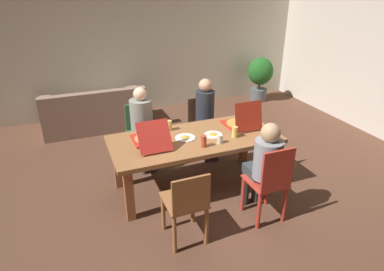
{
  "coord_description": "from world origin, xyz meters",
  "views": [
    {
      "loc": [
        -1.45,
        -3.54,
        2.56
      ],
      "look_at": [
        0.0,
        0.1,
        0.71
      ],
      "focal_mm": 31.3,
      "sensor_mm": 36.0,
      "label": 1
    }
  ],
  "objects_px": {
    "person_1": "(143,122)",
    "chair_2": "(270,183)",
    "person_2": "(264,161)",
    "plate_0": "(185,138)",
    "dining_table": "(195,144)",
    "chair_3": "(187,205)",
    "pizza_box_0": "(150,138)",
    "chair_1": "(141,130)",
    "drinking_glass_3": "(235,132)",
    "couch": "(95,114)",
    "potted_plant": "(260,75)",
    "drinking_glass_0": "(169,125)",
    "person_0": "(207,113)",
    "pizza_box_1": "(241,123)",
    "drinking_glass_2": "(204,141)",
    "plate_1": "(213,135)",
    "chair_0": "(203,124)",
    "drinking_glass_1": "(220,139)"
  },
  "relations": [
    {
      "from": "chair_0",
      "to": "couch",
      "type": "bearing_deg",
      "value": 133.49
    },
    {
      "from": "chair_1",
      "to": "person_1",
      "type": "distance_m",
      "value": 0.25
    },
    {
      "from": "pizza_box_0",
      "to": "drinking_glass_3",
      "type": "height_order",
      "value": "pizza_box_0"
    },
    {
      "from": "couch",
      "to": "person_1",
      "type": "bearing_deg",
      "value": -72.88
    },
    {
      "from": "chair_1",
      "to": "drinking_glass_2",
      "type": "xyz_separation_m",
      "value": [
        0.48,
        -1.23,
        0.3
      ]
    },
    {
      "from": "pizza_box_0",
      "to": "drinking_glass_3",
      "type": "relative_size",
      "value": 4.33
    },
    {
      "from": "pizza_box_0",
      "to": "potted_plant",
      "type": "bearing_deg",
      "value": 38.87
    },
    {
      "from": "dining_table",
      "to": "chair_3",
      "type": "height_order",
      "value": "chair_3"
    },
    {
      "from": "couch",
      "to": "pizza_box_1",
      "type": "bearing_deg",
      "value": -54.53
    },
    {
      "from": "drinking_glass_2",
      "to": "potted_plant",
      "type": "xyz_separation_m",
      "value": [
        2.68,
        2.98,
        -0.21
      ]
    },
    {
      "from": "chair_3",
      "to": "drinking_glass_2",
      "type": "xyz_separation_m",
      "value": [
        0.48,
        0.67,
        0.33
      ]
    },
    {
      "from": "person_2",
      "to": "pizza_box_1",
      "type": "relative_size",
      "value": 2.52
    },
    {
      "from": "dining_table",
      "to": "chair_3",
      "type": "xyz_separation_m",
      "value": [
        -0.48,
        -0.95,
        -0.16
      ]
    },
    {
      "from": "pizza_box_1",
      "to": "drinking_glass_2",
      "type": "distance_m",
      "value": 0.8
    },
    {
      "from": "pizza_box_0",
      "to": "potted_plant",
      "type": "xyz_separation_m",
      "value": [
        3.25,
        2.62,
        -0.18
      ]
    },
    {
      "from": "person_2",
      "to": "pizza_box_0",
      "type": "distance_m",
      "value": 1.41
    },
    {
      "from": "plate_0",
      "to": "drinking_glass_3",
      "type": "bearing_deg",
      "value": -18.46
    },
    {
      "from": "plate_1",
      "to": "potted_plant",
      "type": "xyz_separation_m",
      "value": [
        2.44,
        2.73,
        -0.14
      ]
    },
    {
      "from": "pizza_box_1",
      "to": "drinking_glass_0",
      "type": "height_order",
      "value": "pizza_box_1"
    },
    {
      "from": "drinking_glass_2",
      "to": "pizza_box_0",
      "type": "bearing_deg",
      "value": 147.75
    },
    {
      "from": "person_2",
      "to": "drinking_glass_1",
      "type": "xyz_separation_m",
      "value": [
        -0.28,
        0.56,
        0.07
      ]
    },
    {
      "from": "pizza_box_1",
      "to": "person_1",
      "type": "bearing_deg",
      "value": 148.97
    },
    {
      "from": "plate_0",
      "to": "drinking_glass_0",
      "type": "distance_m",
      "value": 0.34
    },
    {
      "from": "plate_1",
      "to": "plate_0",
      "type": "bearing_deg",
      "value": 172.44
    },
    {
      "from": "person_1",
      "to": "potted_plant",
      "type": "bearing_deg",
      "value": 31.02
    },
    {
      "from": "person_2",
      "to": "plate_0",
      "type": "bearing_deg",
      "value": 126.53
    },
    {
      "from": "chair_2",
      "to": "drinking_glass_3",
      "type": "distance_m",
      "value": 0.84
    },
    {
      "from": "chair_2",
      "to": "potted_plant",
      "type": "xyz_separation_m",
      "value": [
        2.18,
        3.67,
        0.09
      ]
    },
    {
      "from": "drinking_glass_3",
      "to": "potted_plant",
      "type": "bearing_deg",
      "value": 52.53
    },
    {
      "from": "chair_2",
      "to": "dining_table",
      "type": "bearing_deg",
      "value": 117.69
    },
    {
      "from": "couch",
      "to": "drinking_glass_0",
      "type": "bearing_deg",
      "value": -70.44
    },
    {
      "from": "chair_2",
      "to": "chair_3",
      "type": "distance_m",
      "value": 0.98
    },
    {
      "from": "chair_3",
      "to": "potted_plant",
      "type": "relative_size",
      "value": 0.89
    },
    {
      "from": "drinking_glass_0",
      "to": "potted_plant",
      "type": "xyz_separation_m",
      "value": [
        2.91,
        2.37,
        -0.2
      ]
    },
    {
      "from": "plate_0",
      "to": "drinking_glass_3",
      "type": "relative_size",
      "value": 1.82
    },
    {
      "from": "person_0",
      "to": "person_2",
      "type": "height_order",
      "value": "person_0"
    },
    {
      "from": "person_0",
      "to": "pizza_box_1",
      "type": "xyz_separation_m",
      "value": [
        0.21,
        -0.68,
        0.07
      ]
    },
    {
      "from": "person_0",
      "to": "chair_1",
      "type": "relative_size",
      "value": 1.38
    },
    {
      "from": "pizza_box_0",
      "to": "drinking_glass_1",
      "type": "height_order",
      "value": "pizza_box_0"
    },
    {
      "from": "person_0",
      "to": "plate_1",
      "type": "height_order",
      "value": "person_0"
    },
    {
      "from": "chair_1",
      "to": "pizza_box_1",
      "type": "relative_size",
      "value": 1.88
    },
    {
      "from": "drinking_glass_1",
      "to": "chair_0",
      "type": "bearing_deg",
      "value": 76.46
    },
    {
      "from": "person_0",
      "to": "pizza_box_0",
      "type": "bearing_deg",
      "value": -147.49
    },
    {
      "from": "chair_0",
      "to": "pizza_box_1",
      "type": "height_order",
      "value": "pizza_box_1"
    },
    {
      "from": "pizza_box_0",
      "to": "person_2",
      "type": "bearing_deg",
      "value": -40.29
    },
    {
      "from": "chair_1",
      "to": "person_1",
      "type": "bearing_deg",
      "value": -90.0
    },
    {
      "from": "person_1",
      "to": "chair_2",
      "type": "height_order",
      "value": "person_1"
    },
    {
      "from": "chair_0",
      "to": "pizza_box_0",
      "type": "xyz_separation_m",
      "value": [
        -1.07,
        -0.82,
        0.3
      ]
    },
    {
      "from": "pizza_box_0",
      "to": "pizza_box_1",
      "type": "height_order",
      "value": "pizza_box_1"
    },
    {
      "from": "chair_0",
      "to": "person_0",
      "type": "relative_size",
      "value": 0.71
    }
  ]
}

